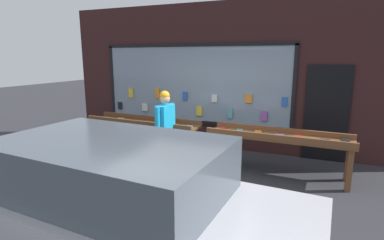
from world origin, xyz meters
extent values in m
plane|color=#2D2D33|center=(0.00, 0.00, 0.00)|extent=(40.00, 40.00, 0.00)
cube|color=#331919|center=(0.00, 2.40, 1.77)|extent=(8.51, 0.20, 3.54)
cube|color=gray|center=(-0.78, 2.27, 1.59)|extent=(4.85, 0.03, 1.91)
cube|color=black|center=(-0.78, 2.27, 2.55)|extent=(4.93, 0.06, 0.08)
cube|color=black|center=(-0.78, 2.27, 0.63)|extent=(4.93, 0.06, 0.08)
cube|color=black|center=(-3.21, 2.27, 1.59)|extent=(0.08, 0.06, 1.91)
cube|color=black|center=(1.65, 2.27, 1.59)|extent=(0.08, 0.06, 1.91)
cube|color=black|center=(-2.98, 2.23, 0.91)|extent=(0.12, 0.03, 0.21)
cube|color=yellow|center=(-2.59, 2.23, 1.29)|extent=(0.14, 0.03, 0.24)
cube|color=silver|center=(-2.17, 2.23, 0.92)|extent=(0.17, 0.03, 0.20)
cube|color=orange|center=(-1.77, 2.23, 1.32)|extent=(0.13, 0.03, 0.26)
cube|color=#2659B2|center=(-1.39, 2.23, 0.93)|extent=(0.16, 0.03, 0.26)
cube|color=#2659B2|center=(-0.98, 2.23, 1.28)|extent=(0.12, 0.03, 0.23)
cube|color=yellow|center=(-0.59, 2.23, 0.92)|extent=(0.15, 0.03, 0.24)
cube|color=silver|center=(-0.19, 2.23, 1.26)|extent=(0.14, 0.03, 0.18)
cube|color=#5999A5|center=(0.21, 2.23, 0.92)|extent=(0.13, 0.03, 0.26)
cube|color=orange|center=(0.65, 2.23, 1.30)|extent=(0.17, 0.03, 0.20)
cube|color=#994CA5|center=(1.03, 2.23, 0.91)|extent=(0.14, 0.03, 0.23)
cube|color=#2659B2|center=(1.47, 2.23, 1.27)|extent=(0.12, 0.03, 0.21)
cube|color=black|center=(2.35, 2.27, 1.05)|extent=(0.90, 0.04, 2.10)
cube|color=brown|center=(-2.74, 0.84, 0.38)|extent=(0.09, 0.09, 0.76)
cube|color=brown|center=(-0.26, 0.72, 0.38)|extent=(0.09, 0.09, 0.76)
cube|color=brown|center=(-2.71, 1.28, 0.38)|extent=(0.09, 0.09, 0.76)
cube|color=brown|center=(-0.24, 1.16, 0.38)|extent=(0.09, 0.09, 0.76)
cube|color=brown|center=(-1.49, 1.00, 0.78)|extent=(2.70, 0.73, 0.04)
cube|color=brown|center=(-1.50, 0.73, 0.84)|extent=(2.68, 0.19, 0.12)
cube|color=brown|center=(-1.48, 1.27, 0.84)|extent=(2.68, 0.19, 0.12)
cube|color=#994CA5|center=(-2.67, 0.91, 0.81)|extent=(0.18, 0.23, 0.02)
cube|color=yellow|center=(-2.20, 1.11, 0.81)|extent=(0.18, 0.24, 0.02)
cube|color=orange|center=(-1.70, 0.84, 0.82)|extent=(0.19, 0.25, 0.03)
cube|color=#2659B2|center=(-1.23, 0.97, 0.81)|extent=(0.18, 0.23, 0.02)
cube|color=#5999A5|center=(-0.81, 0.84, 0.81)|extent=(0.22, 0.25, 0.02)
cube|color=#5999A5|center=(-0.33, 0.90, 0.81)|extent=(0.14, 0.22, 0.03)
cube|color=brown|center=(0.24, 0.81, 0.37)|extent=(0.09, 0.09, 0.74)
cube|color=brown|center=(2.71, 0.69, 0.37)|extent=(0.09, 0.09, 0.74)
cube|color=brown|center=(0.26, 1.31, 0.37)|extent=(0.09, 0.09, 0.74)
cube|color=brown|center=(2.74, 1.19, 0.37)|extent=(0.09, 0.09, 0.74)
cube|color=brown|center=(1.49, 1.00, 0.76)|extent=(2.71, 0.79, 0.04)
cube|color=brown|center=(1.47, 0.70, 0.82)|extent=(2.68, 0.19, 0.12)
cube|color=brown|center=(1.50, 1.30, 0.82)|extent=(2.68, 0.19, 0.12)
cube|color=red|center=(0.32, 1.17, 0.78)|extent=(0.20, 0.24, 0.02)
cube|color=#5999A5|center=(0.72, 1.12, 0.79)|extent=(0.16, 0.22, 0.02)
cube|color=orange|center=(1.09, 1.17, 0.79)|extent=(0.16, 0.20, 0.02)
cube|color=#994CA5|center=(1.50, 1.03, 0.79)|extent=(0.17, 0.20, 0.02)
cube|color=red|center=(1.85, 1.00, 0.79)|extent=(0.17, 0.23, 0.03)
cube|color=black|center=(2.32, 0.97, 0.78)|extent=(0.18, 0.24, 0.02)
cube|color=black|center=(2.66, 1.09, 0.79)|extent=(0.14, 0.20, 0.03)
cylinder|color=black|center=(-0.68, 0.45, 0.39)|extent=(0.14, 0.14, 0.77)
cylinder|color=black|center=(-0.67, 0.60, 0.39)|extent=(0.14, 0.14, 0.77)
cube|color=#19A5E0|center=(-0.67, 0.53, 1.04)|extent=(0.25, 0.45, 0.55)
cylinder|color=#19A5E0|center=(-0.69, 0.25, 1.06)|extent=(0.09, 0.09, 0.52)
cylinder|color=#19A5E0|center=(-0.65, 0.80, 1.06)|extent=(0.09, 0.09, 0.52)
sphere|color=tan|center=(-0.67, 0.53, 1.44)|extent=(0.21, 0.21, 0.21)
sphere|color=orange|center=(-0.67, 0.53, 1.50)|extent=(0.20, 0.20, 0.20)
ellipsoid|color=#99724C|center=(-1.09, 0.23, 0.26)|extent=(0.29, 0.39, 0.19)
ellipsoid|color=black|center=(-1.09, 0.23, 0.27)|extent=(0.25, 0.26, 0.19)
sphere|color=#99724C|center=(-1.01, 0.43, 0.30)|extent=(0.17, 0.17, 0.17)
cylinder|color=#99724C|center=(-1.16, 0.04, 0.29)|extent=(0.06, 0.10, 0.12)
cylinder|color=#99724C|center=(-1.01, 0.31, 0.08)|extent=(0.04, 0.04, 0.17)
cylinder|color=#99724C|center=(-1.09, 0.34, 0.08)|extent=(0.04, 0.04, 0.17)
cylinder|color=#99724C|center=(-1.08, 0.12, 0.08)|extent=(0.04, 0.04, 0.17)
cylinder|color=#99724C|center=(-1.17, 0.15, 0.08)|extent=(0.04, 0.04, 0.17)
cube|color=silver|center=(0.13, -2.29, 0.57)|extent=(4.36, 1.99, 0.55)
cube|color=#4C5660|center=(0.13, -2.29, 1.13)|extent=(2.48, 1.66, 0.56)
cylinder|color=black|center=(1.59, -1.55, 0.30)|extent=(0.61, 0.22, 0.60)
cylinder|color=black|center=(-1.21, -1.35, 0.30)|extent=(0.61, 0.22, 0.60)
camera|label=1|loc=(2.04, -4.73, 2.25)|focal=28.00mm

